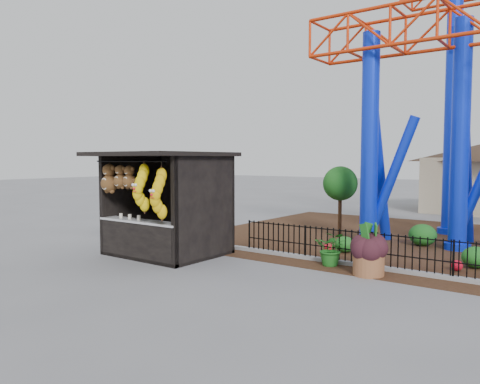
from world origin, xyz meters
The scene contains 9 objects.
ground centered at (0.00, 0.00, 0.00)m, with size 120.00×120.00×0.00m, color slate.
mulch_bed centered at (4.00, 8.00, 0.01)m, with size 18.00×12.00×0.02m, color #331E11.
curb centered at (4.00, 3.00, 0.06)m, with size 18.00×0.18×0.12m, color gray.
prize_booth centered at (-3.00, 0.90, 1.53)m, with size 3.50×3.40×3.12m.
picket_fence centered at (4.90, 3.00, 0.50)m, with size 12.20×0.06×1.00m, color black, non-canonical shape.
terracotta_planter centered at (2.98, 2.30, 0.30)m, with size 0.77×0.77×0.60m, color brown.
planter_foliage centered at (2.98, 2.30, 0.92)m, with size 0.70×0.70×0.64m, color black.
potted_plant centered at (1.78, 2.70, 0.48)m, with size 0.86×0.75×0.96m, color #1B5017.
landscaping centered at (4.46, 5.99, 0.31)m, with size 8.56×3.73×0.72m.
Camera 1 is at (7.30, -8.87, 2.91)m, focal length 35.00 mm.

